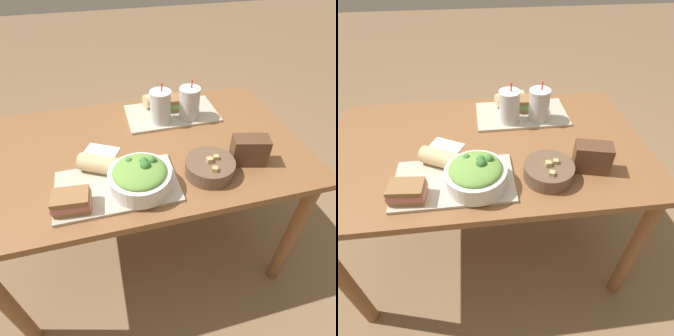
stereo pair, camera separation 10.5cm
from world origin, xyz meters
The scene contains 14 objects.
ground_plane centered at (0.00, 0.00, 0.00)m, with size 12.00×12.00×0.00m, color #846647.
dining_table centered at (0.00, 0.00, 0.67)m, with size 1.39×0.83×0.78m.
tray_near centered at (-0.13, -0.22, 0.78)m, with size 0.45×0.26×0.01m.
tray_far centered at (0.19, 0.22, 0.78)m, with size 0.45×0.26×0.01m.
salad_bowl centered at (-0.05, -0.25, 0.84)m, with size 0.23×0.23×0.11m.
soup_bowl centered at (0.22, -0.24, 0.81)m, with size 0.19×0.19×0.08m.
sandwich_near centered at (-0.29, -0.29, 0.82)m, with size 0.13×0.09×0.06m.
baguette_near centered at (-0.18, -0.13, 0.82)m, with size 0.18×0.14×0.07m.
sandwich_far centered at (0.24, 0.25, 0.82)m, with size 0.12×0.10×0.06m.
baguette_far centered at (0.15, 0.31, 0.82)m, with size 0.16×0.10×0.07m.
drink_cup_dark centered at (0.12, 0.16, 0.86)m, with size 0.10×0.10×0.20m.
drink_cup_red centered at (0.26, 0.16, 0.86)m, with size 0.10×0.10×0.19m.
chip_bag centered at (0.40, -0.21, 0.84)m, with size 0.15×0.11×0.12m.
napkin_folded centered at (-0.18, 0.00, 0.78)m, with size 0.17×0.15×0.00m.
Camera 1 is at (-0.13, -0.97, 1.52)m, focal length 30.00 mm.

